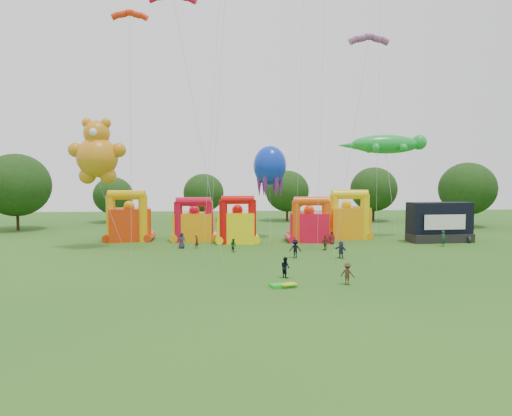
{
  "coord_description": "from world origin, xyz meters",
  "views": [
    {
      "loc": [
        -4.17,
        -31.66,
        8.52
      ],
      "look_at": [
        -0.69,
        18.0,
        5.04
      ],
      "focal_mm": 32.0,
      "sensor_mm": 36.0,
      "label": 1
    }
  ],
  "objects": [
    {
      "name": "diamond_kites",
      "position": [
        2.4,
        14.33,
        17.19
      ],
      "size": [
        18.74,
        15.6,
        42.54
      ],
      "color": "red",
      "rests_on": "ground"
    },
    {
      "name": "spectator_4",
      "position": [
        7.4,
        19.58,
        0.85
      ],
      "size": [
        1.08,
        0.84,
        1.71
      ],
      "primitive_type": "imported",
      "rotation": [
        0.0,
        0.0,
        3.63
      ],
      "color": "#47341C",
      "rests_on": "ground"
    },
    {
      "name": "bouncy_castle_0",
      "position": [
        -16.71,
        29.19,
        2.55
      ],
      "size": [
        6.13,
        5.35,
        6.72
      ],
      "color": "red",
      "rests_on": "ground"
    },
    {
      "name": "parafoil_kites",
      "position": [
        -1.77,
        14.96,
        13.14
      ],
      "size": [
        29.93,
        10.37,
        28.79
      ],
      "color": "red",
      "rests_on": "ground"
    },
    {
      "name": "ground",
      "position": [
        0.0,
        0.0,
        0.0
      ],
      "size": [
        160.0,
        160.0,
        0.0
      ],
      "primitive_type": "plane",
      "color": "#245517",
      "rests_on": "ground"
    },
    {
      "name": "bouncy_castle_3",
      "position": [
        6.9,
        26.78,
        2.26
      ],
      "size": [
        5.41,
        4.55,
        5.92
      ],
      "color": "red",
      "rests_on": "ground"
    },
    {
      "name": "folded_kite_bundle",
      "position": [
        0.39,
        2.7,
        0.14
      ],
      "size": [
        2.21,
        1.56,
        0.31
      ],
      "color": "green",
      "rests_on": "ground"
    },
    {
      "name": "gecko_kite",
      "position": [
        18.0,
        28.81,
        9.8
      ],
      "size": [
        12.6,
        9.01,
        14.36
      ],
      "color": "green",
      "rests_on": "ground"
    },
    {
      "name": "spectator_8",
      "position": [
        0.93,
        5.89,
        0.87
      ],
      "size": [
        0.99,
        1.06,
        1.75
      ],
      "primitive_type": "imported",
      "rotation": [
        0.0,
        0.0,
        2.08
      ],
      "color": "black",
      "rests_on": "ground"
    },
    {
      "name": "bouncy_castle_2",
      "position": [
        -2.48,
        26.28,
        2.33
      ],
      "size": [
        5.13,
        4.34,
        6.1
      ],
      "color": "#FFEA0D",
      "rests_on": "ground"
    },
    {
      "name": "tree_ring",
      "position": [
        -1.16,
        0.6,
        6.26
      ],
      "size": [
        121.28,
        123.36,
        12.07
      ],
      "color": "#352314",
      "rests_on": "ground"
    },
    {
      "name": "octopus_kite",
      "position": [
        2.08,
        30.3,
        8.56
      ],
      "size": [
        4.52,
        7.81,
        12.76
      ],
      "color": "#0C30C0",
      "rests_on": "ground"
    },
    {
      "name": "spectator_2",
      "position": [
        -3.15,
        19.21,
        0.76
      ],
      "size": [
        0.91,
        0.94,
        1.53
      ],
      "primitive_type": "imported",
      "rotation": [
        0.0,
        0.0,
        2.24
      ],
      "color": "#194025",
      "rests_on": "ground"
    },
    {
      "name": "stage_trailer",
      "position": [
        23.73,
        25.42,
        2.5
      ],
      "size": [
        8.26,
        3.6,
        5.18
      ],
      "color": "black",
      "rests_on": "ground"
    },
    {
      "name": "spectator_6",
      "position": [
        9.3,
        24.28,
        0.81
      ],
      "size": [
        0.9,
        0.71,
        1.63
      ],
      "primitive_type": "imported",
      "rotation": [
        0.0,
        0.0,
        6.02
      ],
      "color": "maroon",
      "rests_on": "ground"
    },
    {
      "name": "spectator_0",
      "position": [
        -9.2,
        22.12,
        0.95
      ],
      "size": [
        1.0,
        0.73,
        1.9
      ],
      "primitive_type": "imported",
      "rotation": [
        0.0,
        0.0,
        0.14
      ],
      "color": "#2B2741",
      "rests_on": "ground"
    },
    {
      "name": "teddy_bear_kite",
      "position": [
        -18.59,
        22.6,
        9.93
      ],
      "size": [
        6.6,
        4.69,
        15.34
      ],
      "color": "orange",
      "rests_on": "ground"
    },
    {
      "name": "spectator_3",
      "position": [
        3.21,
        15.01,
        0.97
      ],
      "size": [
        1.31,
        0.83,
        1.93
      ],
      "primitive_type": "imported",
      "rotation": [
        0.0,
        0.0,
        3.05
      ],
      "color": "black",
      "rests_on": "ground"
    },
    {
      "name": "bouncy_castle_4",
      "position": [
        12.6,
        29.47,
        2.54
      ],
      "size": [
        5.92,
        4.97,
        6.71
      ],
      "color": "orange",
      "rests_on": "ground"
    },
    {
      "name": "spectator_1",
      "position": [
        -7.42,
        22.08,
        0.79
      ],
      "size": [
        0.61,
        0.68,
        1.57
      ],
      "primitive_type": "imported",
      "rotation": [
        0.0,
        0.0,
        1.04
      ],
      "color": "maroon",
      "rests_on": "ground"
    },
    {
      "name": "spectator_7",
      "position": [
        22.39,
        21.5,
        0.97
      ],
      "size": [
        0.84,
        0.77,
        1.93
      ],
      "primitive_type": "imported",
      "rotation": [
        0.0,
        0.0,
        0.58
      ],
      "color": "#183E26",
      "rests_on": "ground"
    },
    {
      "name": "spectator_5",
      "position": [
        7.9,
        14.47,
        0.89
      ],
      "size": [
        1.34,
        1.68,
        1.79
      ],
      "primitive_type": "imported",
      "rotation": [
        0.0,
        0.0,
        5.28
      ],
      "color": "#2B2B48",
      "rests_on": "ground"
    },
    {
      "name": "spectator_9",
      "position": [
        5.47,
        3.05,
        0.87
      ],
      "size": [
        1.3,
        1.16,
        1.74
      ],
      "primitive_type": "imported",
      "rotation": [
        0.0,
        0.0,
        2.56
      ],
      "color": "#412B1A",
      "rests_on": "ground"
    },
    {
      "name": "bouncy_castle_1",
      "position": [
        -8.14,
        28.64,
        2.21
      ],
      "size": [
        5.4,
        4.5,
        5.82
      ],
      "color": "orange",
      "rests_on": "ground"
    }
  ]
}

